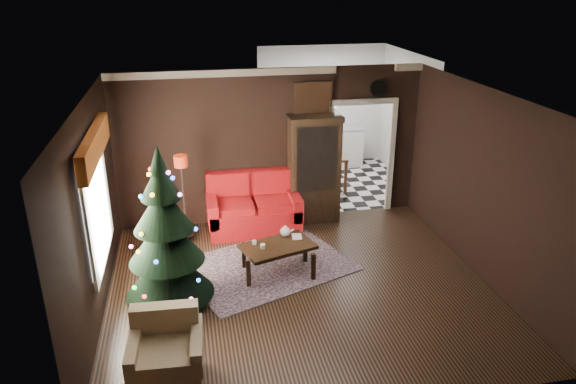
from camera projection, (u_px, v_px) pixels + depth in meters
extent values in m
plane|color=black|center=(300.00, 287.00, 7.90)|extent=(5.50, 5.50, 0.00)
plane|color=white|center=(302.00, 98.00, 6.85)|extent=(5.50, 5.50, 0.00)
plane|color=black|center=(271.00, 146.00, 9.65)|extent=(5.50, 0.00, 5.50)
plane|color=black|center=(357.00, 299.00, 5.10)|extent=(5.50, 0.00, 5.50)
plane|color=black|center=(91.00, 215.00, 6.88)|extent=(0.00, 5.50, 5.50)
plane|color=black|center=(484.00, 185.00, 7.87)|extent=(0.00, 5.50, 5.50)
cube|color=white|center=(96.00, 205.00, 7.05)|extent=(0.05, 1.60, 1.40)
cube|color=#9E4F1C|center=(94.00, 145.00, 6.76)|extent=(0.12, 2.10, 0.35)
plane|color=silver|center=(336.00, 183.00, 11.84)|extent=(3.00, 3.00, 0.00)
cube|color=white|center=(322.00, 93.00, 12.53)|extent=(0.70, 0.06, 0.70)
cube|color=#33242D|center=(267.00, 266.00, 8.46)|extent=(2.97, 2.59, 0.01)
cylinder|color=white|center=(254.00, 242.00, 8.09)|extent=(0.08, 0.08, 0.06)
cylinder|color=white|center=(263.00, 246.00, 7.97)|extent=(0.08, 0.08, 0.07)
imported|color=gray|center=(292.00, 231.00, 8.27)|extent=(0.15, 0.04, 0.20)
cylinder|color=white|center=(378.00, 89.00, 9.59)|extent=(0.32, 0.32, 0.06)
cube|color=tan|center=(313.00, 98.00, 9.42)|extent=(0.62, 0.05, 0.52)
cube|color=white|center=(323.00, 148.00, 12.77)|extent=(1.80, 0.60, 0.90)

